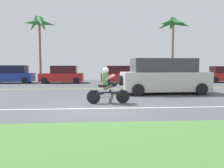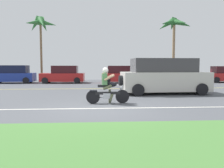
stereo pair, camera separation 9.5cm
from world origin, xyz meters
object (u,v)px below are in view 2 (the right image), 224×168
parked_car_0 (13,75)px  parked_car_1 (63,75)px  palm_tree_1 (41,26)px  parked_car_3 (178,75)px  parked_car_2 (121,75)px  palm_tree_0 (174,26)px  suv_nearby (164,77)px  motorcyclist (107,88)px

parked_car_0 → parked_car_1: bearing=-2.9°
parked_car_1 → palm_tree_1: 6.18m
parked_car_0 → parked_car_3: (15.24, -0.82, -0.05)m
parked_car_2 → parked_car_0: bearing=177.4°
parked_car_3 → palm_tree_0: 5.44m
suv_nearby → palm_tree_1: 15.55m
parked_car_0 → parked_car_2: size_ratio=1.06×
parked_car_0 → parked_car_1: parked_car_0 is taller
motorcyclist → parked_car_0: parked_car_0 is taller
parked_car_1 → parked_car_2: size_ratio=1.05×
parked_car_0 → parked_car_2: parked_car_0 is taller
parked_car_1 → palm_tree_0: size_ratio=0.61×
motorcyclist → parked_car_1: (-3.54, 11.95, 0.11)m
parked_car_3 → palm_tree_0: size_ratio=0.61×
motorcyclist → parked_car_1: 12.46m
parked_car_0 → palm_tree_1: size_ratio=0.59×
parked_car_3 → palm_tree_0: (0.32, 2.34, 4.90)m
motorcyclist → parked_car_3: bearing=58.0°
motorcyclist → palm_tree_1: bearing=112.8°
motorcyclist → suv_nearby: bearing=44.0°
parked_car_2 → palm_tree_0: (5.60, 1.97, 4.87)m
parked_car_0 → parked_car_1: 4.62m
parked_car_2 → palm_tree_0: size_ratio=0.58×
palm_tree_0 → palm_tree_1: (-13.55, 0.92, 0.05)m
parked_car_1 → motorcyclist: bearing=-73.5°
parked_car_1 → suv_nearby: bearing=-51.6°
suv_nearby → parked_car_3: size_ratio=1.27×
parked_car_3 → palm_tree_0: palm_tree_0 is taller
suv_nearby → palm_tree_0: palm_tree_0 is taller
parked_car_1 → parked_car_3: parked_car_1 is taller
parked_car_3 → palm_tree_1: palm_tree_1 is taller
parked_car_0 → palm_tree_0: (15.56, 1.52, 4.85)m
parked_car_1 → parked_car_2: bearing=-2.3°
parked_car_0 → parked_car_3: size_ratio=1.00×
motorcyclist → palm_tree_0: palm_tree_0 is taller
suv_nearby → parked_car_1: suv_nearby is taller
motorcyclist → suv_nearby: suv_nearby is taller
suv_nearby → parked_car_2: size_ratio=1.35×
suv_nearby → parked_car_1: 11.11m
motorcyclist → parked_car_2: 11.87m
motorcyclist → parked_car_3: 13.39m
suv_nearby → parked_car_2: 8.63m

